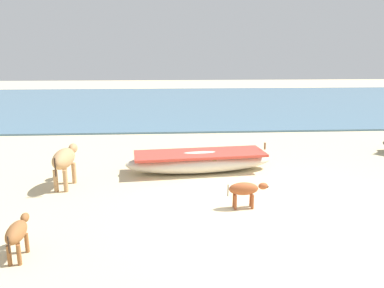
% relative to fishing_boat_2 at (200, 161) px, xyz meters
% --- Properties ---
extents(ground, '(80.00, 80.00, 0.00)m').
position_rel_fishing_boat_2_xyz_m(ground, '(1.08, -2.69, -0.31)').
color(ground, beige).
extents(sea_water, '(60.00, 20.00, 0.08)m').
position_rel_fishing_boat_2_xyz_m(sea_water, '(1.08, 15.23, -0.27)').
color(sea_water, slate).
rests_on(sea_water, ground).
extents(fishing_boat_2, '(4.24, 1.57, 0.77)m').
position_rel_fishing_boat_2_xyz_m(fishing_boat_2, '(0.00, 0.00, 0.00)').
color(fishing_boat_2, beige).
rests_on(fishing_boat_2, ground).
extents(cow_adult_tan, '(0.53, 1.51, 0.98)m').
position_rel_fishing_boat_2_xyz_m(cow_adult_tan, '(-3.45, -1.02, 0.40)').
color(cow_adult_tan, tan).
rests_on(cow_adult_tan, ground).
extents(calf_near_brown, '(0.30, 0.95, 0.62)m').
position_rel_fishing_boat_2_xyz_m(calf_near_brown, '(-3.35, -4.46, 0.14)').
color(calf_near_brown, brown).
rests_on(calf_near_brown, ground).
extents(calf_far_rust, '(0.90, 0.27, 0.58)m').
position_rel_fishing_boat_2_xyz_m(calf_far_rust, '(0.74, -2.67, 0.11)').
color(calf_far_rust, '#9E4C28').
rests_on(calf_far_rust, ground).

